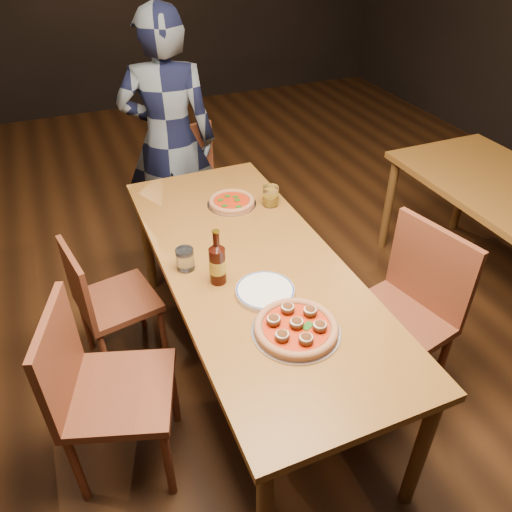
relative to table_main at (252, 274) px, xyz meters
name	(u,v)px	position (x,y,z in m)	size (l,w,h in m)	color
ground	(253,369)	(0.00, 0.00, -0.68)	(9.00, 9.00, 0.00)	black
room_shell	(250,3)	(0.00, 0.00, 1.18)	(9.00, 9.00, 9.00)	black
table_main	(252,274)	(0.00, 0.00, 0.00)	(0.80, 2.00, 0.75)	brown
chair_main_nw	(120,391)	(-0.71, -0.28, -0.21)	(0.44, 0.44, 0.94)	#5D2E18
chair_main_sw	(118,300)	(-0.61, 0.39, -0.27)	(0.38, 0.38, 0.82)	#5D2E18
chair_main_e	(392,321)	(0.57, -0.38, -0.19)	(0.46, 0.46, 0.99)	#5D2E18
chair_end	(202,197)	(0.11, 1.16, -0.20)	(0.44, 0.44, 0.95)	#5D2E18
pizza_meatball	(296,327)	(-0.01, -0.49, 0.10)	(0.36, 0.36, 0.07)	#B7B7BF
pizza_margherita	(232,202)	(0.10, 0.54, 0.09)	(0.27, 0.27, 0.04)	#B7B7BF
plate_stack	(265,291)	(-0.03, -0.23, 0.08)	(0.26, 0.26, 0.02)	white
beer_bottle	(218,264)	(-0.19, -0.07, 0.17)	(0.07, 0.07, 0.26)	black
water_glass	(185,259)	(-0.30, 0.08, 0.12)	(0.08, 0.08, 0.10)	white
amber_glass	(271,196)	(0.30, 0.46, 0.13)	(0.09, 0.09, 0.11)	#B08013
diner	(169,142)	(-0.05, 1.31, 0.17)	(0.62, 0.40, 1.69)	black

